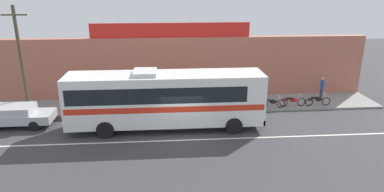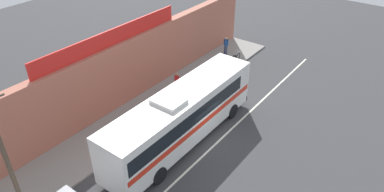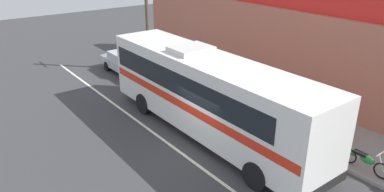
# 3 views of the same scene
# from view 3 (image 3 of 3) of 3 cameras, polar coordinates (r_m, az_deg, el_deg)

# --- Properties ---
(ground_plane) EXTENTS (70.00, 70.00, 0.00)m
(ground_plane) POSITION_cam_3_polar(r_m,az_deg,el_deg) (15.42, 1.38, -8.37)
(ground_plane) COLOR #3A3A3D
(sidewalk_slab) EXTENTS (30.00, 3.60, 0.14)m
(sidewalk_slab) POSITION_cam_3_polar(r_m,az_deg,el_deg) (18.70, 14.01, -2.97)
(sidewalk_slab) COLOR gray
(sidewalk_slab) RESTS_ON ground_plane
(storefront_facade) EXTENTS (30.00, 0.70, 4.80)m
(storefront_facade) POSITION_cam_3_polar(r_m,az_deg,el_deg) (19.51, 18.72, 4.94)
(storefront_facade) COLOR #B26651
(storefront_facade) RESTS_ON ground_plane
(storefront_billboard) EXTENTS (12.19, 0.12, 1.10)m
(storefront_billboard) POSITION_cam_3_polar(r_m,az_deg,el_deg) (19.12, 18.75, 13.73)
(storefront_billboard) COLOR red
(storefront_billboard) RESTS_ON storefront_facade
(road_center_stripe) EXTENTS (30.00, 0.14, 0.01)m
(road_center_stripe) POSITION_cam_3_polar(r_m,az_deg,el_deg) (15.01, -1.05, -9.31)
(road_center_stripe) COLOR silver
(road_center_stripe) RESTS_ON ground_plane
(intercity_bus) EXTENTS (12.06, 2.64, 3.78)m
(intercity_bus) POSITION_cam_3_polar(r_m,az_deg,el_deg) (15.83, 2.27, 0.83)
(intercity_bus) COLOR white
(intercity_bus) RESTS_ON ground_plane
(parked_car) EXTENTS (4.56, 1.92, 1.37)m
(parked_car) POSITION_cam_3_polar(r_m,az_deg,el_deg) (24.38, -10.05, 5.16)
(parked_car) COLOR #B7BABF
(parked_car) RESTS_ON ground_plane
(utility_pole) EXTENTS (1.60, 0.22, 7.34)m
(utility_pole) POSITION_cam_3_polar(r_m,az_deg,el_deg) (24.13, -7.06, 12.99)
(utility_pole) COLOR brown
(utility_pole) RESTS_ON sidewalk_slab
(motorcycle_blue) EXTENTS (1.89, 0.56, 0.94)m
(motorcycle_blue) POSITION_cam_3_polar(r_m,az_deg,el_deg) (15.13, 25.26, -8.99)
(motorcycle_blue) COLOR black
(motorcycle_blue) RESTS_ON sidewalk_slab
(pedestrian_far_right) EXTENTS (0.30, 0.48, 1.69)m
(pedestrian_far_right) POSITION_cam_3_polar(r_m,az_deg,el_deg) (16.44, 22.50, -3.73)
(pedestrian_far_right) COLOR black
(pedestrian_far_right) RESTS_ON sidewalk_slab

